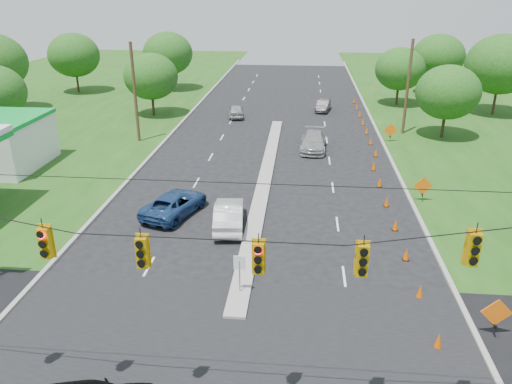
# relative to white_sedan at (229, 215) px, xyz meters

# --- Properties ---
(curb_left) EXTENTS (0.25, 110.00, 0.16)m
(curb_left) POSITION_rel_white_sedan_xyz_m (-8.56, 16.95, -0.79)
(curb_left) COLOR gray
(curb_left) RESTS_ON ground
(curb_right) EXTENTS (0.25, 110.00, 0.16)m
(curb_right) POSITION_rel_white_sedan_xyz_m (11.64, 16.95, -0.79)
(curb_right) COLOR gray
(curb_right) RESTS_ON ground
(median) EXTENTS (1.00, 34.00, 0.18)m
(median) POSITION_rel_white_sedan_xyz_m (1.54, 7.95, -0.79)
(median) COLOR gray
(median) RESTS_ON ground
(median_sign) EXTENTS (0.55, 0.06, 2.05)m
(median_sign) POSITION_rel_white_sedan_xyz_m (1.54, -7.05, 0.67)
(median_sign) COLOR gray
(median_sign) RESTS_ON ground
(signal_span) EXTENTS (25.60, 0.32, 9.00)m
(signal_span) POSITION_rel_white_sedan_xyz_m (1.49, -14.05, 4.18)
(signal_span) COLOR #422D1C
(signal_span) RESTS_ON ground
(utility_pole_far_left) EXTENTS (0.28, 0.28, 9.00)m
(utility_pole_far_left) POSITION_rel_white_sedan_xyz_m (-10.96, 16.95, 3.71)
(utility_pole_far_left) COLOR #422D1C
(utility_pole_far_left) RESTS_ON ground
(utility_pole_far_right) EXTENTS (0.28, 0.28, 9.00)m
(utility_pole_far_right) POSITION_rel_white_sedan_xyz_m (14.04, 21.95, 3.71)
(utility_pole_far_right) COLOR #422D1C
(utility_pole_far_right) RESTS_ON ground
(cone_0) EXTENTS (0.32, 0.32, 0.70)m
(cone_0) POSITION_rel_white_sedan_xyz_m (9.91, -10.05, -0.44)
(cone_0) COLOR #E35000
(cone_0) RESTS_ON ground
(cone_1) EXTENTS (0.32, 0.32, 0.70)m
(cone_1) POSITION_rel_white_sedan_xyz_m (9.91, -6.55, -0.44)
(cone_1) COLOR #E35000
(cone_1) RESTS_ON ground
(cone_2) EXTENTS (0.32, 0.32, 0.70)m
(cone_2) POSITION_rel_white_sedan_xyz_m (9.91, -3.05, -0.44)
(cone_2) COLOR #E35000
(cone_2) RESTS_ON ground
(cone_3) EXTENTS (0.32, 0.32, 0.70)m
(cone_3) POSITION_rel_white_sedan_xyz_m (9.91, 0.45, -0.44)
(cone_3) COLOR #E35000
(cone_3) RESTS_ON ground
(cone_4) EXTENTS (0.32, 0.32, 0.70)m
(cone_4) POSITION_rel_white_sedan_xyz_m (9.91, 3.95, -0.44)
(cone_4) COLOR #E35000
(cone_4) RESTS_ON ground
(cone_5) EXTENTS (0.32, 0.32, 0.70)m
(cone_5) POSITION_rel_white_sedan_xyz_m (9.91, 7.45, -0.44)
(cone_5) COLOR #E35000
(cone_5) RESTS_ON ground
(cone_6) EXTENTS (0.32, 0.32, 0.70)m
(cone_6) POSITION_rel_white_sedan_xyz_m (9.91, 10.95, -0.44)
(cone_6) COLOR #E35000
(cone_6) RESTS_ON ground
(cone_7) EXTENTS (0.32, 0.32, 0.70)m
(cone_7) POSITION_rel_white_sedan_xyz_m (10.51, 14.45, -0.44)
(cone_7) COLOR #E35000
(cone_7) RESTS_ON ground
(cone_8) EXTENTS (0.32, 0.32, 0.70)m
(cone_8) POSITION_rel_white_sedan_xyz_m (10.51, 17.95, -0.44)
(cone_8) COLOR #E35000
(cone_8) RESTS_ON ground
(cone_9) EXTENTS (0.32, 0.32, 0.70)m
(cone_9) POSITION_rel_white_sedan_xyz_m (10.51, 21.45, -0.44)
(cone_9) COLOR #E35000
(cone_9) RESTS_ON ground
(cone_10) EXTENTS (0.32, 0.32, 0.70)m
(cone_10) POSITION_rel_white_sedan_xyz_m (10.51, 24.95, -0.44)
(cone_10) COLOR #E35000
(cone_10) RESTS_ON ground
(cone_11) EXTENTS (0.32, 0.32, 0.70)m
(cone_11) POSITION_rel_white_sedan_xyz_m (10.51, 28.45, -0.44)
(cone_11) COLOR #E35000
(cone_11) RESTS_ON ground
(cone_12) EXTENTS (0.32, 0.32, 0.70)m
(cone_12) POSITION_rel_white_sedan_xyz_m (10.51, 31.95, -0.44)
(cone_12) COLOR #E35000
(cone_12) RESTS_ON ground
(cone_13) EXTENTS (0.32, 0.32, 0.70)m
(cone_13) POSITION_rel_white_sedan_xyz_m (10.51, 35.45, -0.44)
(cone_13) COLOR #E35000
(cone_13) RESTS_ON ground
(work_sign_0) EXTENTS (1.27, 0.58, 1.37)m
(work_sign_0) POSITION_rel_white_sedan_xyz_m (12.34, -9.05, 0.30)
(work_sign_0) COLOR black
(work_sign_0) RESTS_ON ground
(work_sign_1) EXTENTS (1.27, 0.58, 1.37)m
(work_sign_1) POSITION_rel_white_sedan_xyz_m (12.34, 4.95, 0.30)
(work_sign_1) COLOR black
(work_sign_1) RESTS_ON ground
(work_sign_2) EXTENTS (1.27, 0.58, 1.37)m
(work_sign_2) POSITION_rel_white_sedan_xyz_m (12.34, 18.95, 0.30)
(work_sign_2) COLOR black
(work_sign_2) RESTS_ON ground
(tree_4) EXTENTS (6.72, 6.72, 7.84)m
(tree_4) POSITION_rel_white_sedan_xyz_m (-26.46, 38.95, 4.17)
(tree_4) COLOR black
(tree_4) RESTS_ON ground
(tree_5) EXTENTS (5.88, 5.88, 6.86)m
(tree_5) POSITION_rel_white_sedan_xyz_m (-12.46, 26.95, 3.54)
(tree_5) COLOR black
(tree_5) RESTS_ON ground
(tree_6) EXTENTS (6.72, 6.72, 7.84)m
(tree_6) POSITION_rel_white_sedan_xyz_m (-14.46, 41.95, 4.17)
(tree_6) COLOR black
(tree_6) RESTS_ON ground
(tree_9) EXTENTS (5.88, 5.88, 6.86)m
(tree_9) POSITION_rel_white_sedan_xyz_m (17.54, 20.95, 3.54)
(tree_9) COLOR black
(tree_9) RESTS_ON ground
(tree_10) EXTENTS (7.56, 7.56, 8.82)m
(tree_10) POSITION_rel_white_sedan_xyz_m (25.54, 30.95, 4.79)
(tree_10) COLOR black
(tree_10) RESTS_ON ground
(tree_11) EXTENTS (6.72, 6.72, 7.84)m
(tree_11) POSITION_rel_white_sedan_xyz_m (21.54, 41.95, 4.17)
(tree_11) COLOR black
(tree_11) RESTS_ON ground
(tree_12) EXTENTS (5.88, 5.88, 6.86)m
(tree_12) POSITION_rel_white_sedan_xyz_m (15.54, 34.95, 3.54)
(tree_12) COLOR black
(tree_12) RESTS_ON ground
(white_sedan) EXTENTS (2.19, 4.96, 1.58)m
(white_sedan) POSITION_rel_white_sedan_xyz_m (0.00, 0.00, 0.00)
(white_sedan) COLOR silver
(white_sedan) RESTS_ON ground
(blue_pickup) EXTENTS (3.91, 5.72, 1.45)m
(blue_pickup) POSITION_rel_white_sedan_xyz_m (-3.67, 1.42, -0.06)
(blue_pickup) COLOR navy
(blue_pickup) RESTS_ON ground
(silver_car_far) EXTENTS (2.45, 5.44, 1.55)m
(silver_car_far) POSITION_rel_white_sedan_xyz_m (5.22, 15.90, -0.02)
(silver_car_far) COLOR gray
(silver_car_far) RESTS_ON ground
(silver_car_oncoming) EXTENTS (2.25, 4.23, 1.37)m
(silver_car_oncoming) POSITION_rel_white_sedan_xyz_m (-3.18, 27.11, -0.11)
(silver_car_oncoming) COLOR #9E9E9E
(silver_car_oncoming) RESTS_ON ground
(dark_car_receding) EXTENTS (2.00, 4.08, 1.29)m
(dark_car_receding) POSITION_rel_white_sedan_xyz_m (6.51, 30.95, -0.15)
(dark_car_receding) COLOR #2F2A2B
(dark_car_receding) RESTS_ON ground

